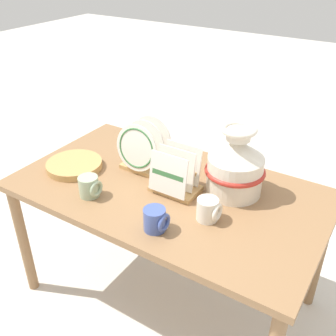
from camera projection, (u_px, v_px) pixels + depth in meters
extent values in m
plane|color=beige|center=(168.00, 293.00, 2.26)|extent=(14.00, 14.00, 0.00)
cube|color=olive|center=(168.00, 191.00, 1.90)|extent=(1.49, 0.85, 0.03)
cylinder|color=olive|center=(23.00, 241.00, 2.13)|extent=(0.06, 0.06, 0.69)
cylinder|color=olive|center=(112.00, 179.00, 2.68)|extent=(0.06, 0.06, 0.69)
cylinder|color=olive|center=(319.00, 255.00, 2.04)|extent=(0.06, 0.06, 0.69)
cylinder|color=silver|center=(235.00, 175.00, 1.82)|extent=(0.26, 0.26, 0.18)
cone|color=silver|center=(237.00, 149.00, 1.75)|extent=(0.26, 0.26, 0.09)
cylinder|color=silver|center=(239.00, 135.00, 1.71)|extent=(0.11, 0.11, 0.05)
torus|color=silver|center=(239.00, 130.00, 1.70)|extent=(0.16, 0.16, 0.02)
torus|color=#B72D23|center=(235.00, 171.00, 1.80)|extent=(0.28, 0.28, 0.02)
cube|color=tan|center=(145.00, 166.00, 2.05)|extent=(0.22, 0.15, 0.02)
cylinder|color=tan|center=(139.00, 150.00, 2.10)|extent=(0.01, 0.01, 0.08)
cylinder|color=tan|center=(163.00, 157.00, 2.03)|extent=(0.01, 0.01, 0.08)
cylinder|color=white|center=(136.00, 148.00, 1.93)|extent=(0.24, 0.05, 0.24)
torus|color=#38703D|center=(136.00, 148.00, 1.93)|extent=(0.21, 0.04, 0.20)
cylinder|color=white|center=(144.00, 143.00, 1.98)|extent=(0.24, 0.05, 0.24)
cylinder|color=white|center=(151.00, 139.00, 2.03)|extent=(0.24, 0.05, 0.24)
cube|color=tan|center=(175.00, 189.00, 1.86)|extent=(0.22, 0.15, 0.02)
cylinder|color=tan|center=(168.00, 170.00, 1.92)|extent=(0.01, 0.01, 0.08)
cylinder|color=tan|center=(196.00, 179.00, 1.84)|extent=(0.01, 0.01, 0.08)
cube|color=white|center=(168.00, 175.00, 1.76)|extent=(0.19, 0.04, 0.19)
cube|color=white|center=(175.00, 169.00, 1.81)|extent=(0.19, 0.04, 0.19)
cube|color=white|center=(182.00, 163.00, 1.85)|extent=(0.19, 0.04, 0.19)
cube|color=#38703D|center=(168.00, 175.00, 1.76)|extent=(0.16, 0.01, 0.02)
cylinder|color=tan|center=(75.00, 167.00, 2.05)|extent=(0.29, 0.29, 0.01)
cylinder|color=tan|center=(74.00, 166.00, 2.04)|extent=(0.29, 0.29, 0.01)
cylinder|color=tan|center=(74.00, 164.00, 2.04)|extent=(0.29, 0.29, 0.01)
cylinder|color=tan|center=(74.00, 163.00, 2.04)|extent=(0.29, 0.29, 0.01)
cylinder|color=silver|center=(207.00, 209.00, 1.66)|extent=(0.09, 0.09, 0.10)
torus|color=silver|center=(217.00, 213.00, 1.63)|extent=(0.02, 0.08, 0.08)
cylinder|color=#9EB28E|center=(89.00, 186.00, 1.81)|extent=(0.09, 0.09, 0.10)
torus|color=#9EB28E|center=(96.00, 189.00, 1.79)|extent=(0.02, 0.08, 0.08)
cylinder|color=#42569E|center=(155.00, 219.00, 1.60)|extent=(0.09, 0.09, 0.10)
torus|color=#42569E|center=(164.00, 223.00, 1.58)|extent=(0.02, 0.08, 0.08)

